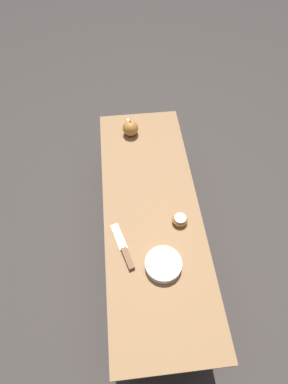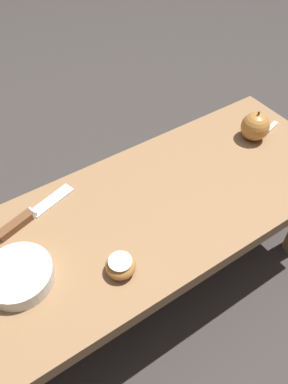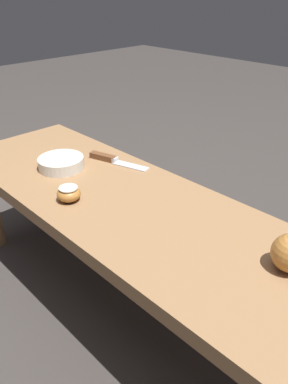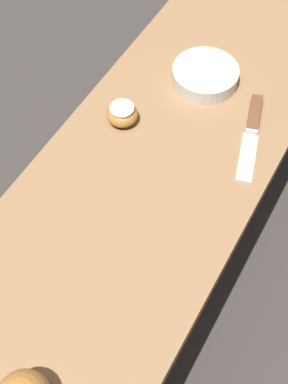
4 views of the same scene
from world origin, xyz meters
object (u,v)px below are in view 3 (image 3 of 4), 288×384
(wooden_bench, at_px, (119,212))
(knife, at_px, (110,159))
(apple_cut, at_px, (69,194))
(bowl, at_px, (61,163))

(wooden_bench, height_order, knife, knife)
(knife, distance_m, apple_cut, 0.27)
(knife, relative_size, bowl, 1.49)
(apple_cut, relative_size, bowl, 0.45)
(apple_cut, bearing_deg, bowl, 152.15)
(wooden_bench, relative_size, apple_cut, 19.27)
(knife, distance_m, bowl, 0.16)
(wooden_bench, bearing_deg, bowl, -177.10)
(wooden_bench, height_order, apple_cut, apple_cut)
(apple_cut, bearing_deg, knife, 115.55)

